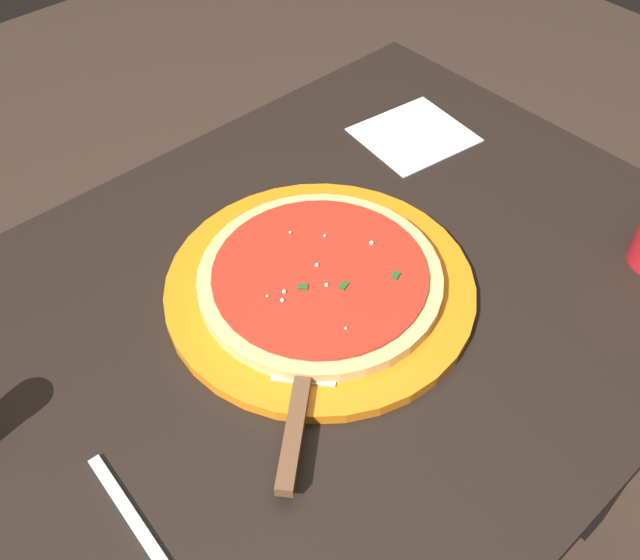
# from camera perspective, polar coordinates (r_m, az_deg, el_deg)

# --- Properties ---
(ground_plane) EXTENTS (5.00, 5.00, 0.00)m
(ground_plane) POSITION_cam_1_polar(r_m,az_deg,el_deg) (1.53, 0.13, -21.07)
(ground_plane) COLOR #38281E
(restaurant_table) EXTENTS (1.03, 0.75, 0.77)m
(restaurant_table) POSITION_cam_1_polar(r_m,az_deg,el_deg) (0.98, 0.19, -7.59)
(restaurant_table) COLOR black
(restaurant_table) RESTS_ON ground_plane
(serving_plate) EXTENTS (0.38, 0.38, 0.01)m
(serving_plate) POSITION_cam_1_polar(r_m,az_deg,el_deg) (0.87, 0.00, -0.56)
(serving_plate) COLOR orange
(serving_plate) RESTS_ON restaurant_table
(pizza) EXTENTS (0.30, 0.30, 0.02)m
(pizza) POSITION_cam_1_polar(r_m,az_deg,el_deg) (0.86, 0.00, 0.20)
(pizza) COLOR #DBB26B
(pizza) RESTS_ON serving_plate
(pizza_server) EXTENTS (0.20, 0.18, 0.01)m
(pizza_server) POSITION_cam_1_polar(r_m,az_deg,el_deg) (0.76, -1.64, -9.63)
(pizza_server) COLOR silver
(pizza_server) RESTS_ON serving_plate
(napkin_folded_right) EXTENTS (0.18, 0.16, 0.00)m
(napkin_folded_right) POSITION_cam_1_polar(r_m,az_deg,el_deg) (1.13, 7.50, 11.42)
(napkin_folded_right) COLOR white
(napkin_folded_right) RESTS_ON restaurant_table
(fork) EXTENTS (0.03, 0.19, 0.00)m
(fork) POSITION_cam_1_polar(r_m,az_deg,el_deg) (0.72, -13.75, -19.40)
(fork) COLOR silver
(fork) RESTS_ON restaurant_table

